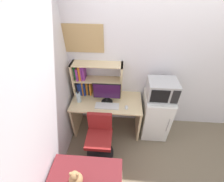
{
  "coord_description": "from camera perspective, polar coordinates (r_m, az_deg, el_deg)",
  "views": [
    {
      "loc": [
        -0.69,
        -2.27,
        2.52
      ],
      "look_at": [
        -0.83,
        -0.33,
        1.0
      ],
      "focal_mm": 24.13,
      "sensor_mm": 36.0,
      "label": 1
    }
  ],
  "objects": [
    {
      "name": "wall_back",
      "position": [
        2.82,
        26.78,
        8.13
      ],
      "size": [
        6.4,
        0.04,
        2.6
      ],
      "primitive_type": "cube",
      "color": "silver",
      "rests_on": "ground_plane"
    },
    {
      "name": "wall_left",
      "position": [
        1.68,
        -33.32,
        -17.55
      ],
      "size": [
        0.04,
        4.4,
        2.6
      ],
      "primitive_type": "cube",
      "color": "silver",
      "rests_on": "ground_plane"
    },
    {
      "name": "desk",
      "position": [
        2.82,
        -1.99,
        -7.18
      ],
      "size": [
        1.23,
        0.6,
        0.75
      ],
      "color": "beige",
      "rests_on": "ground_plane"
    },
    {
      "name": "hutch_bookshelf",
      "position": [
        2.67,
        -8.6,
        4.35
      ],
      "size": [
        0.85,
        0.24,
        0.63
      ],
      "color": "beige",
      "rests_on": "desk"
    },
    {
      "name": "monitor",
      "position": [
        2.5,
        -1.99,
        -0.63
      ],
      "size": [
        0.46,
        0.19,
        0.39
      ],
      "color": "black",
      "rests_on": "desk"
    },
    {
      "name": "keyboard",
      "position": [
        2.55,
        -1.89,
        -5.71
      ],
      "size": [
        0.4,
        0.15,
        0.02
      ],
      "primitive_type": "cube",
      "color": "silver",
      "rests_on": "desk"
    },
    {
      "name": "computer_mouse",
      "position": [
        2.53,
        5.47,
        -6.26
      ],
      "size": [
        0.06,
        0.1,
        0.03
      ],
      "primitive_type": "ellipsoid",
      "color": "silver",
      "rests_on": "desk"
    },
    {
      "name": "water_bottle",
      "position": [
        2.65,
        -12.56,
        -2.25
      ],
      "size": [
        0.07,
        0.07,
        0.22
      ],
      "color": "silver",
      "rests_on": "desk"
    },
    {
      "name": "mini_fridge",
      "position": [
        2.93,
        16.06,
        -8.89
      ],
      "size": [
        0.47,
        0.51,
        0.9
      ],
      "color": "white",
      "rests_on": "ground_plane"
    },
    {
      "name": "microwave",
      "position": [
        2.54,
        18.39,
        0.58
      ],
      "size": [
        0.46,
        0.37,
        0.31
      ],
      "color": "#ADADB2",
      "rests_on": "mini_fridge"
    },
    {
      "name": "desk_chair",
      "position": [
        2.62,
        -4.7,
        -17.57
      ],
      "size": [
        0.47,
        0.47,
        0.82
      ],
      "color": "black",
      "rests_on": "ground_plane"
    },
    {
      "name": "teddy_bear",
      "position": [
        2.11,
        -13.64,
        -29.57
      ],
      "size": [
        0.17,
        0.17,
        0.25
      ],
      "color": "#AD7F51",
      "rests_on": "bed"
    },
    {
      "name": "wall_corkboard",
      "position": [
        2.47,
        -10.92,
        18.88
      ],
      "size": [
        0.63,
        0.02,
        0.43
      ],
      "primitive_type": "cube",
      "color": "tan"
    }
  ]
}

